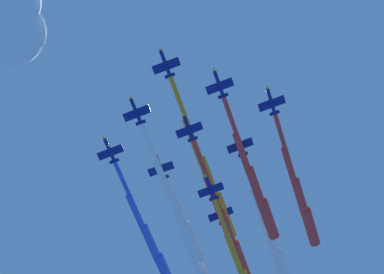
# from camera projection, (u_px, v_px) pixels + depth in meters

# --- Properties ---
(jet_lead) EXTENTS (22.63, 67.07, 3.85)m
(jet_lead) POSITION_uv_depth(u_px,v_px,m) (210.00, 181.00, 192.47)
(jet_lead) COLOR navy
(jet_port_inner) EXTENTS (20.36, 60.59, 3.85)m
(jet_port_inner) POSITION_uv_depth(u_px,v_px,m) (256.00, 187.00, 191.27)
(jet_port_inner) COLOR navy
(jet_starboard_inner) EXTENTS (20.32, 60.84, 3.96)m
(jet_starboard_inner) POSITION_uv_depth(u_px,v_px,m) (178.00, 211.00, 194.46)
(jet_starboard_inner) COLOR navy
(jet_port_mid) EXTENTS (21.45, 63.47, 3.96)m
(jet_port_mid) POSITION_uv_depth(u_px,v_px,m) (228.00, 230.00, 197.95)
(jet_port_mid) COLOR navy
(jet_starboard_mid) EXTENTS (20.55, 57.40, 3.94)m
(jet_starboard_mid) POSITION_uv_depth(u_px,v_px,m) (300.00, 197.00, 193.60)
(jet_starboard_mid) COLOR navy
(jet_port_outer) EXTENTS (20.60, 60.68, 3.98)m
(jet_port_outer) POSITION_uv_depth(u_px,v_px,m) (152.00, 244.00, 202.65)
(jet_port_outer) COLOR navy
(jet_starboard_outer) EXTENTS (21.32, 60.20, 3.97)m
(jet_starboard_outer) POSITION_uv_depth(u_px,v_px,m) (271.00, 238.00, 200.59)
(jet_starboard_outer) COLOR navy
(jet_trail_port) EXTENTS (20.98, 57.67, 3.90)m
(jet_trail_port) POSITION_uv_depth(u_px,v_px,m) (195.00, 255.00, 204.15)
(jet_trail_port) COLOR navy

